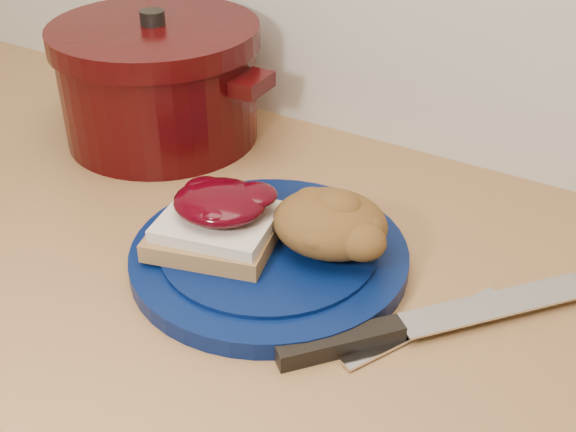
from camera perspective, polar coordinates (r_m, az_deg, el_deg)
The scene contains 7 objects.
plate at distance 0.73m, azimuth -1.49°, elevation -3.18°, with size 0.28×0.28×0.02m, color #04113C.
sandwich at distance 0.72m, azimuth -5.59°, elevation -0.27°, with size 0.14×0.13×0.06m.
stuffing_mound at distance 0.71m, azimuth 3.34°, elevation -0.58°, with size 0.11×0.10×0.06m, color brown.
chef_knife at distance 0.65m, azimuth 7.63°, elevation -9.07°, with size 0.22×0.26×0.02m.
butter_knife at distance 0.67m, azimuth 10.77°, elevation -8.57°, with size 0.18×0.01×0.00m, color silver.
dutch_oven at distance 0.97m, azimuth -10.16°, elevation 10.43°, with size 0.32×0.28×0.17m.
pepper_grinder at distance 0.99m, azimuth -10.96°, elevation 9.70°, with size 0.05×0.05×0.12m.
Camera 1 is at (0.36, 1.00, 1.34)m, focal length 45.00 mm.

